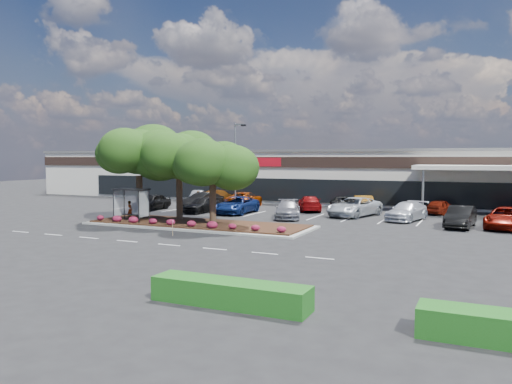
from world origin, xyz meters
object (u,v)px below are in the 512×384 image
at_px(light_pole, 236,172).
at_px(survey_stake, 173,226).
at_px(car_0, 152,202).
at_px(car_1, 202,205).

height_order(light_pole, survey_stake, light_pole).
distance_m(light_pole, car_0, 9.14).
bearing_deg(car_1, light_pole, 67.79).
distance_m(survey_stake, car_0, 17.56).
height_order(car_0, car_1, car_0).
relative_size(light_pole, car_0, 1.82).
bearing_deg(survey_stake, car_0, 131.12).
distance_m(light_pole, car_1, 5.17).
bearing_deg(survey_stake, car_1, 113.01).
height_order(light_pole, car_0, light_pole).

